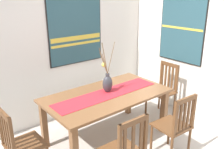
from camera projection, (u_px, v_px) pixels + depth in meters
wall_back at (60, 43)px, 4.11m from camera, size 6.40×0.12×2.70m
wall_side at (221, 46)px, 3.88m from camera, size 0.12×6.40×2.70m
dining_table at (107, 100)px, 3.58m from camera, size 1.81×0.99×0.76m
table_runner at (107, 94)px, 3.54m from camera, size 1.67×0.36×0.01m
centerpiece_vase at (107, 82)px, 3.55m from camera, size 0.33×0.17×0.75m
chair_0 at (164, 89)px, 4.39m from camera, size 0.43×0.43×0.97m
chair_2 at (20, 143)px, 2.82m from camera, size 0.43×0.43×0.96m
chair_3 at (175, 125)px, 3.22m from camera, size 0.45×0.45×0.94m
painting_on_back_wall at (76, 28)px, 4.16m from camera, size 1.04×0.05×1.24m
painting_on_side_wall at (182, 29)px, 4.30m from camera, size 0.05×0.90×1.17m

